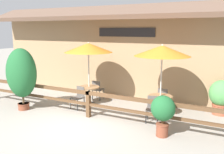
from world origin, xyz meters
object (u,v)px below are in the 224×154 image
Objects in this scene: chair_near_wallside at (97,89)px; potted_plant_corner_fern at (21,74)px; chair_middle_streetside at (153,108)px; potted_plant_entrance_palm at (163,111)px; patio_umbrella_middle at (162,51)px; chair_near_streetside at (78,96)px; dining_table_near at (89,90)px; potted_plant_small_flowering at (221,96)px; chair_middle_wallside at (164,97)px; dining_table_middle at (160,100)px; patio_umbrella_near at (88,48)px.

potted_plant_corner_fern reaches higher than chair_near_wallside.
chair_middle_streetside is 0.71× the size of potted_plant_entrance_palm.
patio_umbrella_middle is (3.14, -0.78, 1.89)m from chair_near_wallside.
potted_plant_entrance_palm is 0.51× the size of potted_plant_corner_fern.
potted_plant_corner_fern is at bearing 53.44° from chair_near_wallside.
potted_plant_entrance_palm is at bearing -6.07° from chair_near_streetside.
dining_table_near is at bearing 44.61° from potted_plant_corner_fern.
potted_plant_entrance_palm is (3.70, -1.80, 0.18)m from dining_table_near.
chair_middle_streetside is 0.36× the size of potted_plant_corner_fern.
chair_near_wallside is 1.00× the size of chair_middle_streetside.
patio_umbrella_middle is at bearing 108.72° from potted_plant_entrance_palm.
potted_plant_corner_fern is (-4.95, -1.09, 0.95)m from chair_middle_streetside.
potted_plant_entrance_palm is at bearing -115.38° from potted_plant_small_flowering.
patio_umbrella_middle reaches higher than potted_plant_small_flowering.
patio_umbrella_middle reaches higher than chair_near_wallside.
patio_umbrella_middle is 2.98× the size of chair_middle_wallside.
patio_umbrella_middle is 2.99× the size of dining_table_middle.
potted_plant_entrance_palm is at bearing 144.97° from chair_near_wallside.
potted_plant_small_flowering reaches higher than chair_middle_streetside.
dining_table_near is 1.00× the size of dining_table_middle.
patio_umbrella_middle is at bearing -149.84° from potted_plant_small_flowering.
patio_umbrella_middle reaches higher than dining_table_near.
patio_umbrella_near is 2.98× the size of chair_near_streetside.
chair_near_streetside is 1.00× the size of chair_near_wallside.
patio_umbrella_middle reaches higher than dining_table_middle.
chair_middle_wallside is at bearing 79.22° from chair_middle_streetside.
chair_near_wallside is 1.00× the size of chair_middle_wallside.
potted_plant_small_flowering is (1.97, 1.14, 0.11)m from dining_table_middle.
potted_plant_entrance_palm is (0.67, -2.48, 0.28)m from chair_middle_wallside.
dining_table_middle is 1.86m from potted_plant_entrance_palm.
dining_table_middle is at bearing -0.81° from patio_umbrella_near.
patio_umbrella_near is at bearing 0.00° from dining_table_near.
potted_plant_corner_fern reaches higher than dining_table_near.
dining_table_near is 1.00× the size of chair_middle_wallside.
potted_plant_small_flowering reaches higher than dining_table_middle.
patio_umbrella_near reaches higher than chair_near_streetside.
chair_middle_wallside is at bearing 95.71° from patio_umbrella_middle.
potted_plant_corner_fern is (-1.89, -1.86, 0.85)m from dining_table_near.
chair_middle_wallside is at bearing 27.32° from potted_plant_corner_fern.
potted_plant_corner_fern reaches higher than chair_near_streetside.
patio_umbrella_near is 2.99× the size of dining_table_middle.
chair_near_wallside is at bearing 54.35° from potted_plant_corner_fern.
chair_near_streetside is 0.36× the size of potted_plant_corner_fern.
chair_middle_streetside is (3.09, -1.50, 0.00)m from chair_near_wallside.
patio_umbrella_near is 1.79m from dining_table_near.
patio_umbrella_middle is 2.98× the size of chair_middle_streetside.
chair_middle_wallside reaches higher than dining_table_middle.
dining_table_near and dining_table_middle have the same top height.
chair_near_streetside is 3.23m from dining_table_middle.
chair_middle_wallside is at bearing 95.71° from dining_table_middle.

